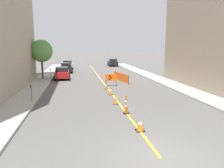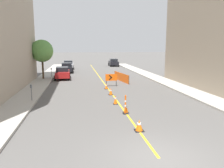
# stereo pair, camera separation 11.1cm
# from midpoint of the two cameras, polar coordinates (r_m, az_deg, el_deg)

# --- Properties ---
(ground_plane) EXTENTS (300.00, 300.00, 0.00)m
(ground_plane) POSITION_cam_midpoint_polar(r_m,az_deg,el_deg) (9.07, 12.24, -18.43)
(ground_plane) COLOR #565451
(lane_stripe) EXTENTS (0.12, 43.92, 0.01)m
(lane_stripe) POSITION_cam_midpoint_polar(r_m,az_deg,el_deg) (29.82, -3.34, 1.61)
(lane_stripe) COLOR gold
(lane_stripe) RESTS_ON ground_plane
(sidewalk_left) EXTENTS (2.20, 43.92, 0.16)m
(sidewalk_left) POSITION_cam_midpoint_polar(r_m,az_deg,el_deg) (29.95, -17.36, 1.36)
(sidewalk_left) COLOR #ADA89E
(sidewalk_left) RESTS_ON ground_plane
(sidewalk_right) EXTENTS (2.20, 43.92, 0.16)m
(sidewalk_right) POSITION_cam_midpoint_polar(r_m,az_deg,el_deg) (31.41, 10.02, 2.04)
(sidewalk_right) COLOR #ADA89E
(sidewalk_right) RESTS_ON ground_plane
(traffic_cone_nearest) EXTENTS (0.46, 0.46, 0.60)m
(traffic_cone_nearest) POSITION_cam_midpoint_polar(r_m,az_deg,el_deg) (11.38, 7.08, -10.65)
(traffic_cone_nearest) COLOR black
(traffic_cone_nearest) RESTS_ON ground_plane
(traffic_cone_second) EXTENTS (0.36, 0.36, 0.60)m
(traffic_cone_second) POSITION_cam_midpoint_polar(r_m,az_deg,el_deg) (14.23, 3.57, -6.35)
(traffic_cone_second) COLOR black
(traffic_cone_second) RESTS_ON ground_plane
(traffic_cone_third) EXTENTS (0.34, 0.34, 0.70)m
(traffic_cone_third) POSITION_cam_midpoint_polar(r_m,az_deg,el_deg) (16.26, 0.76, -4.09)
(traffic_cone_third) COLOR black
(traffic_cone_third) RESTS_ON ground_plane
(traffic_cone_fourth) EXTENTS (0.38, 0.38, 0.63)m
(traffic_cone_fourth) POSITION_cam_midpoint_polar(r_m,az_deg,el_deg) (19.34, -0.49, -1.95)
(traffic_cone_fourth) COLOR black
(traffic_cone_fourth) RESTS_ON ground_plane
(traffic_cone_fifth) EXTENTS (0.38, 0.38, 0.55)m
(traffic_cone_fifth) POSITION_cam_midpoint_polar(r_m,az_deg,el_deg) (22.02, -1.66, -0.61)
(traffic_cone_fifth) COLOR black
(traffic_cone_fifth) RESTS_ON ground_plane
(delineator_post_front) EXTENTS (0.31, 0.31, 1.23)m
(delineator_post_front) POSITION_cam_midpoint_polar(r_m,az_deg,el_deg) (13.96, 3.42, -5.67)
(delineator_post_front) COLOR black
(delineator_post_front) RESTS_ON ground_plane
(arrow_barricade_primary) EXTENTS (1.27, 0.10, 1.34)m
(arrow_barricade_primary) POSITION_cam_midpoint_polar(r_m,az_deg,el_deg) (23.32, -0.38, 1.63)
(arrow_barricade_primary) COLOR #EF560C
(arrow_barricade_primary) RESTS_ON ground_plane
(safety_mesh_fence) EXTENTS (0.86, 4.84, 1.02)m
(safety_mesh_fence) POSITION_cam_midpoint_polar(r_m,az_deg,el_deg) (26.89, 2.20, 1.81)
(safety_mesh_fence) COLOR #EF560C
(safety_mesh_fence) RESTS_ON ground_plane
(parked_car_curb_near) EXTENTS (2.01, 4.38, 1.59)m
(parked_car_curb_near) POSITION_cam_midpoint_polar(r_m,az_deg,el_deg) (29.52, -13.04, 2.85)
(parked_car_curb_near) COLOR maroon
(parked_car_curb_near) RESTS_ON ground_plane
(parked_car_curb_mid) EXTENTS (1.94, 4.33, 1.59)m
(parked_car_curb_mid) POSITION_cam_midpoint_polar(r_m,az_deg,el_deg) (36.72, -11.95, 4.21)
(parked_car_curb_mid) COLOR black
(parked_car_curb_mid) RESTS_ON ground_plane
(parked_car_curb_far) EXTENTS (1.95, 4.35, 1.59)m
(parked_car_curb_far) POSITION_cam_midpoint_polar(r_m,az_deg,el_deg) (42.45, -11.59, 4.96)
(parked_car_curb_far) COLOR #B7B7BC
(parked_car_curb_far) RESTS_ON ground_plane
(parked_car_opposite_side) EXTENTS (1.95, 4.36, 1.59)m
(parked_car_opposite_side) POSITION_cam_midpoint_polar(r_m,az_deg,el_deg) (47.68, 0.12, 5.67)
(parked_car_opposite_side) COLOR black
(parked_car_opposite_side) RESTS_ON ground_plane
(parking_meter_near_curb) EXTENTS (0.12, 0.11, 1.25)m
(parking_meter_near_curb) POSITION_cam_midpoint_polar(r_m,az_deg,el_deg) (17.66, -20.53, -1.28)
(parking_meter_near_curb) COLOR #4C4C51
(parking_meter_near_curb) RESTS_ON sidewalk_left
(parking_meter_far_curb) EXTENTS (0.12, 0.11, 1.25)m
(parking_meter_far_curb) POSITION_cam_midpoint_polar(r_m,az_deg,el_deg) (30.68, -15.82, 3.45)
(parking_meter_far_curb) COLOR #4C4C51
(parking_meter_far_curb) RESTS_ON sidewalk_left
(street_tree_left_near) EXTENTS (2.81, 2.81, 4.93)m
(street_tree_left_near) POSITION_cam_midpoint_polar(r_m,az_deg,el_deg) (29.17, -18.08, 8.20)
(street_tree_left_near) COLOR #4C3823
(street_tree_left_near) RESTS_ON sidewalk_left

